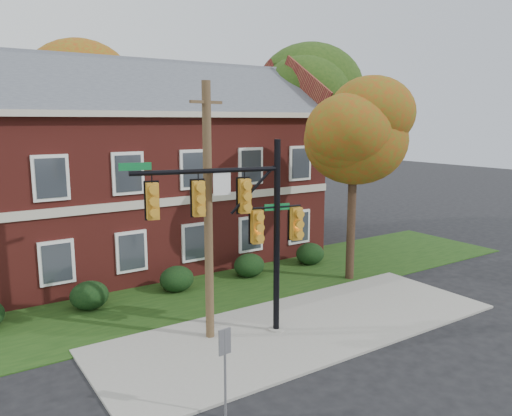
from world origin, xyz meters
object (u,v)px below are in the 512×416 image
apartment_building (128,160)px  hedge_center (177,279)px  tree_right_rear (303,100)px  traffic_signal (243,218)px  hedge_left (89,295)px  tree_near_right (361,125)px  hedge_right (249,265)px  tree_far_rear (102,88)px  hedge_far_right (310,254)px  utility_pole (208,213)px  sign_post (225,358)px

apartment_building → hedge_center: size_ratio=13.43×
tree_right_rear → traffic_signal: 16.62m
hedge_left → traffic_signal: traffic_signal is taller
traffic_signal → tree_near_right: bearing=30.9°
hedge_right → tree_near_right: 7.72m
apartment_building → hedge_right: (3.50, -5.25, -4.46)m
hedge_left → tree_far_rear: size_ratio=0.12×
hedge_left → hedge_far_right: (10.50, 0.00, 0.00)m
tree_right_rear → tree_far_rear: tree_far_rear is taller
tree_near_right → hedge_right: bearing=142.7°
tree_right_rear → traffic_signal: size_ratio=1.69×
hedge_right → utility_pole: size_ratio=0.17×
hedge_right → tree_far_rear: tree_far_rear is taller
tree_far_rear → sign_post: 23.36m
hedge_center → tree_near_right: 9.90m
hedge_right → sign_post: 10.77m
tree_near_right → sign_post: 12.69m
hedge_left → traffic_signal: (3.41, -5.23, 3.38)m
hedge_right → sign_post: sign_post is taller
apartment_building → sign_post: 14.65m
tree_near_right → sign_post: (-10.00, -5.87, -5.17)m
hedge_right → traffic_signal: traffic_signal is taller
hedge_far_right → tree_right_rear: bearing=54.8°
apartment_building → traffic_signal: 10.54m
sign_post → tree_right_rear: bearing=41.4°
hedge_left → hedge_right: (7.00, 0.00, 0.00)m
tree_near_right → tree_right_rear: bearing=65.4°
hedge_left → tree_far_rear: tree_far_rear is taller
apartment_building → utility_pole: bearing=-95.8°
apartment_building → sign_post: bearing=-101.2°
apartment_building → tree_right_rear: tree_right_rear is taller
tree_right_rear → sign_post: bearing=-133.6°
tree_right_rear → traffic_signal: (-11.40, -11.34, -4.21)m
apartment_building → hedge_left: (-3.50, -5.25, -4.46)m
hedge_far_right → tree_right_rear: tree_right_rear is taller
hedge_right → tree_far_rear: (-2.16, 13.09, 8.32)m
tree_near_right → utility_pole: (-8.24, -1.87, -2.60)m
tree_far_rear → utility_pole: tree_far_rear is taller
apartment_building → hedge_left: size_ratio=13.43×
hedge_right → tree_near_right: (3.72, -2.83, 6.14)m
tree_right_rear → sign_post: tree_right_rear is taller
tree_near_right → utility_pole: tree_near_right is taller
hedge_far_right → tree_near_right: bearing=-85.5°
hedge_right → sign_post: size_ratio=0.63×
hedge_far_right → hedge_center: bearing=180.0°
hedge_right → tree_right_rear: bearing=38.0°
apartment_building → traffic_signal: (-0.09, -10.48, -1.08)m
hedge_left → tree_near_right: bearing=-14.8°
hedge_center → tree_far_rear: size_ratio=0.12×
hedge_center → tree_right_rear: (11.31, 6.11, 7.60)m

